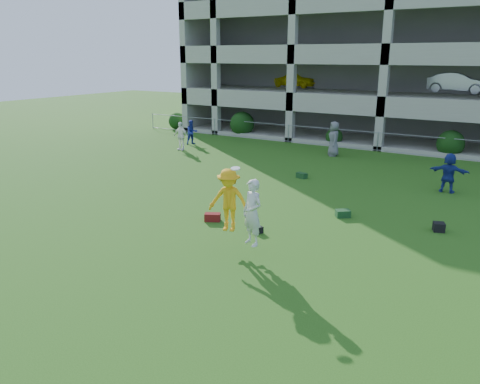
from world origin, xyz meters
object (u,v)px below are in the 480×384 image
Objects in this scene: bystander_d at (449,173)px; crate_d at (439,227)px; parking_garage at (417,50)px; bystander_c at (334,139)px; bystander_b at (181,136)px; frisbee_contest at (235,203)px; bystander_a at (192,132)px.

crate_d is (0.52, -5.13, -0.70)m from bystander_d.
crate_d is 22.63m from parking_garage.
bystander_d is (6.86, -4.66, -0.15)m from bystander_c.
frisbee_contest reaches higher than bystander_b.
bystander_a is 17.78m from frisbee_contest.
bystander_a is 4.50× the size of crate_d.
crate_d is at bearing -23.35° from bystander_b.
bystander_a is 0.05× the size of parking_garage.
crate_d is 7.06m from frisbee_contest.
parking_garage is at bearing 138.26° from bystander_c.
frisbee_contest is at bearing -23.26° from bystander_c.
parking_garage is (-0.60, 25.99, 4.55)m from frisbee_contest.
bystander_b is 4.94× the size of crate_d.
crate_d is (16.67, -8.51, -0.64)m from bystander_a.
bystander_b is 18.68m from parking_garage.
bystander_b is 0.86× the size of bystander_c.
crate_d is 0.16× the size of frisbee_contest.
parking_garage reaches higher than bystander_c.
parking_garage is (10.50, 14.56, 5.15)m from bystander_b.
parking_garage is (1.82, 11.34, 5.01)m from bystander_c.
bystander_b is 1.02× the size of bystander_d.
bystander_d is 17.55m from parking_garage.
crate_d is at bearing -85.67° from bystander_a.
bystander_c is (8.68, 3.22, 0.14)m from bystander_b.
crate_d is at bearing 44.37° from frisbee_contest.
bystander_c is 14.85m from frisbee_contest.
bystander_b is (0.61, -1.94, 0.08)m from bystander_a.
frisbee_contest reaches higher than bystander_a.
bystander_b is 0.78× the size of frisbee_contest.
bystander_a is at bearing -131.34° from parking_garage.
bystander_a reaches higher than crate_d.
bystander_d is (15.54, -1.44, -0.01)m from bystander_b.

